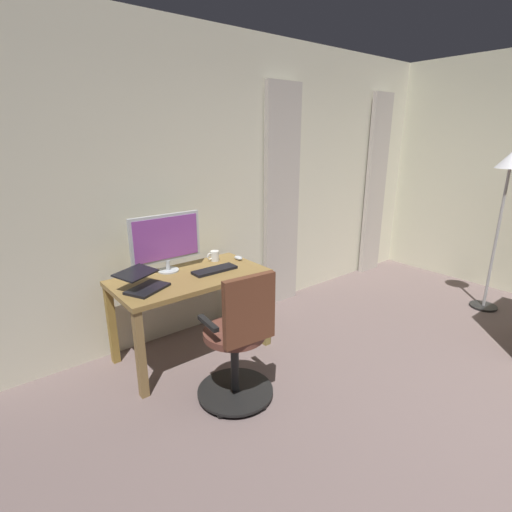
{
  "coord_description": "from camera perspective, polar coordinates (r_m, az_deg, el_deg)",
  "views": [
    {
      "loc": [
        2.52,
        0.23,
        1.85
      ],
      "look_at": [
        0.82,
        -1.87,
        1.0
      ],
      "focal_mm": 27.09,
      "sensor_mm": 36.0,
      "label": 1
    }
  ],
  "objects": [
    {
      "name": "computer_keyboard",
      "position": [
        3.33,
        -6.12,
        -2.06
      ],
      "size": [
        0.39,
        0.13,
        0.02
      ],
      "primitive_type": "cube",
      "color": "black",
      "rests_on": "desk"
    },
    {
      "name": "desk",
      "position": [
        3.31,
        -9.62,
        -4.51
      ],
      "size": [
        1.26,
        0.66,
        0.73
      ],
      "color": "olive",
      "rests_on": "ground"
    },
    {
      "name": "floor_lamp",
      "position": [
        4.74,
        33.05,
        8.84
      ],
      "size": [
        0.28,
        0.28,
        1.7
      ],
      "color": "black",
      "rests_on": "ground"
    },
    {
      "name": "laptop",
      "position": [
        3.05,
        -16.32,
        -3.82
      ],
      "size": [
        0.41,
        0.41,
        0.14
      ],
      "rotation": [
        0.0,
        0.0,
        0.45
      ],
      "color": "black",
      "rests_on": "desk"
    },
    {
      "name": "computer_monitor",
      "position": [
        3.33,
        -13.15,
        2.37
      ],
      "size": [
        0.63,
        0.18,
        0.49
      ],
      "color": "#B7BCC1",
      "rests_on": "desk"
    },
    {
      "name": "back_room_partition",
      "position": [
        4.08,
        -0.58,
        10.92
      ],
      "size": [
        5.43,
        0.1,
        2.77
      ],
      "primitive_type": "cube",
      "color": "beige",
      "rests_on": "ground"
    },
    {
      "name": "computer_mouse",
      "position": [
        3.62,
        -2.62,
        -0.27
      ],
      "size": [
        0.06,
        0.1,
        0.04
      ],
      "primitive_type": "ellipsoid",
      "color": "#B7BCC1",
      "rests_on": "desk"
    },
    {
      "name": "mug_tea",
      "position": [
        3.6,
        -6.16,
        0.01
      ],
      "size": [
        0.12,
        0.08,
        0.09
      ],
      "color": "white",
      "rests_on": "desk"
    },
    {
      "name": "curtain_left_panel",
      "position": [
        5.53,
        17.22,
        9.77
      ],
      "size": [
        0.37,
        0.06,
        2.37
      ],
      "primitive_type": "cube",
      "color": "#BAB0A7",
      "rests_on": "ground"
    },
    {
      "name": "curtain_right_panel",
      "position": [
        4.23,
        3.82,
        8.36
      ],
      "size": [
        0.46,
        0.06,
        2.37
      ],
      "primitive_type": "cube",
      "color": "#BAB0A7",
      "rests_on": "ground"
    },
    {
      "name": "office_chair",
      "position": [
        2.75,
        -2.52,
        -12.77
      ],
      "size": [
        0.56,
        0.56,
        1.01
      ],
      "rotation": [
        0.0,
        0.0,
        3.05
      ],
      "color": "black",
      "rests_on": "ground"
    }
  ]
}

